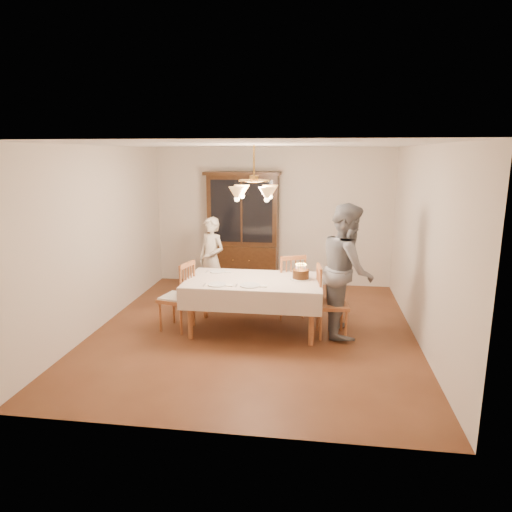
# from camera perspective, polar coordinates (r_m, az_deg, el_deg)

# --- Properties ---
(ground) EXTENTS (5.00, 5.00, 0.00)m
(ground) POSITION_cam_1_polar(r_m,az_deg,el_deg) (6.65, -0.24, -9.24)
(ground) COLOR #522A17
(ground) RESTS_ON ground
(room_shell) EXTENTS (5.00, 5.00, 5.00)m
(room_shell) POSITION_cam_1_polar(r_m,az_deg,el_deg) (6.24, -0.25, 4.37)
(room_shell) COLOR white
(room_shell) RESTS_ON ground
(dining_table) EXTENTS (1.90, 1.10, 0.76)m
(dining_table) POSITION_cam_1_polar(r_m,az_deg,el_deg) (6.43, -0.24, -3.58)
(dining_table) COLOR brown
(dining_table) RESTS_ON ground
(china_hutch) EXTENTS (1.38, 0.54, 2.16)m
(china_hutch) POSITION_cam_1_polar(r_m,az_deg,el_deg) (8.60, -1.61, 3.03)
(china_hutch) COLOR black
(china_hutch) RESTS_ON ground
(chair_far_side) EXTENTS (0.58, 0.57, 1.00)m
(chair_far_side) POSITION_cam_1_polar(r_m,az_deg,el_deg) (7.09, 4.10, -4.08)
(chair_far_side) COLOR brown
(chair_far_side) RESTS_ON ground
(chair_left_end) EXTENTS (0.51, 0.53, 1.00)m
(chair_left_end) POSITION_cam_1_polar(r_m,az_deg,el_deg) (6.65, -9.83, -5.28)
(chair_left_end) COLOR brown
(chair_left_end) RESTS_ON ground
(chair_right_end) EXTENTS (0.47, 0.48, 1.00)m
(chair_right_end) POSITION_cam_1_polar(r_m,az_deg,el_deg) (6.40, 9.37, -6.09)
(chair_right_end) COLOR brown
(chair_right_end) RESTS_ON ground
(elderly_woman) EXTENTS (0.63, 0.57, 1.45)m
(elderly_woman) POSITION_cam_1_polar(r_m,az_deg,el_deg) (7.77, -5.57, -0.46)
(elderly_woman) COLOR beige
(elderly_woman) RESTS_ON ground
(adult_in_grey) EXTENTS (0.74, 0.93, 1.84)m
(adult_in_grey) POSITION_cam_1_polar(r_m,az_deg,el_deg) (6.41, 11.28, -1.69)
(adult_in_grey) COLOR slate
(adult_in_grey) RESTS_ON ground
(birthday_cake) EXTENTS (0.30, 0.30, 0.22)m
(birthday_cake) POSITION_cam_1_polar(r_m,az_deg,el_deg) (6.43, 5.61, -2.33)
(birthday_cake) COLOR white
(birthday_cake) RESTS_ON dining_table
(place_setting_near_left) EXTENTS (0.40, 0.25, 0.02)m
(place_setting_near_left) POSITION_cam_1_polar(r_m,az_deg,el_deg) (6.15, -4.77, -3.58)
(place_setting_near_left) COLOR white
(place_setting_near_left) RESTS_ON dining_table
(place_setting_near_right) EXTENTS (0.42, 0.27, 0.02)m
(place_setting_near_right) POSITION_cam_1_polar(r_m,az_deg,el_deg) (6.09, -0.65, -3.69)
(place_setting_near_right) COLOR white
(place_setting_near_right) RESTS_ON dining_table
(place_setting_far_left) EXTENTS (0.38, 0.23, 0.02)m
(place_setting_far_left) POSITION_cam_1_polar(r_m,az_deg,el_deg) (6.82, -4.71, -1.95)
(place_setting_far_left) COLOR white
(place_setting_far_left) RESTS_ON dining_table
(chandelier) EXTENTS (0.62, 0.62, 0.73)m
(chandelier) POSITION_cam_1_polar(r_m,az_deg,el_deg) (6.19, -0.26, 7.99)
(chandelier) COLOR #BF8C3F
(chandelier) RESTS_ON ground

